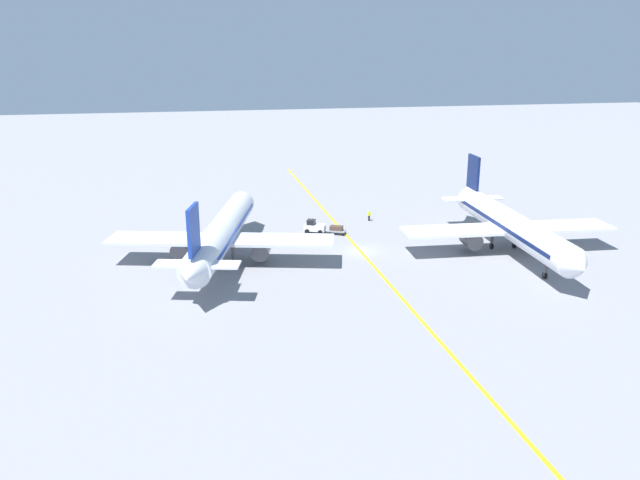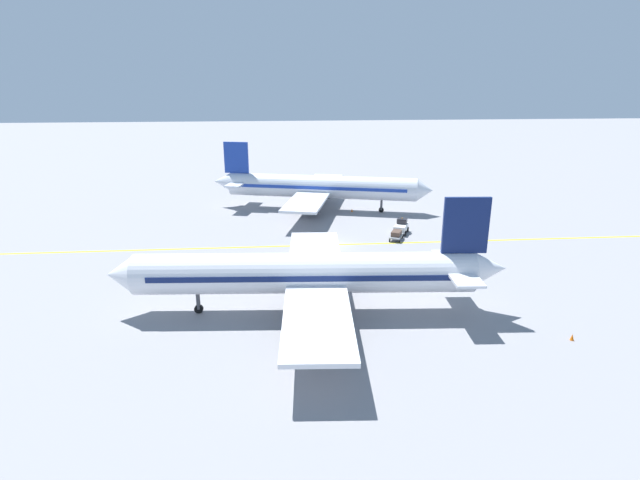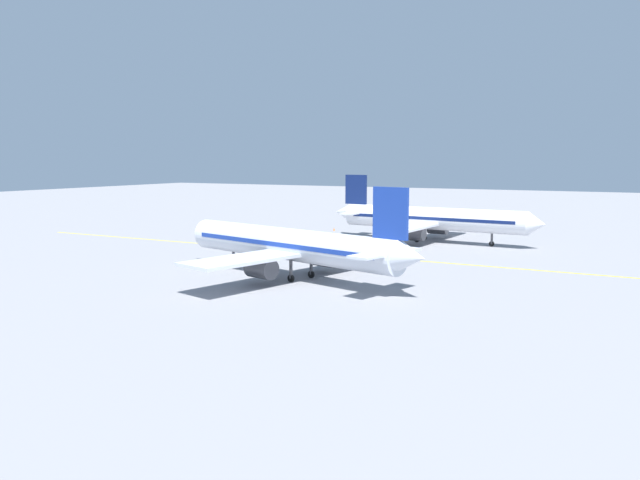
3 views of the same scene
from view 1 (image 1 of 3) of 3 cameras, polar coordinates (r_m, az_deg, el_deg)
The scene contains 9 objects.
ground_plane at distance 82.83m, azimuth 3.72°, elevation -1.04°, with size 400.00×400.00×0.00m, color gray.
apron_yellow_centreline at distance 82.83m, azimuth 3.72°, elevation -1.04°, with size 0.40×120.00×0.01m, color yellow.
airplane_at_gate at distance 84.98m, azimuth 16.99°, elevation 1.32°, with size 28.30×35.54×10.60m.
airplane_adjacent_stand at distance 78.58m, azimuth -8.99°, elevation 0.60°, with size 28.40×35.04×10.60m.
baggage_tug_white at distance 90.69m, azimuth -0.54°, elevation 1.21°, with size 3.35×2.71×2.11m.
baggage_cart_trailing at distance 90.05m, azimuth 1.51°, elevation 1.00°, with size 2.95×2.37×1.24m.
ground_crew_worker at distance 97.38m, azimuth 4.51°, elevation 2.28°, with size 0.38×0.50×1.68m.
traffic_cone_near_nose at distance 106.80m, azimuth 14.86°, elevation 2.73°, with size 0.32×0.32×0.55m, color orange.
traffic_cone_mid_apron at distance 84.58m, azimuth -7.88°, elevation -0.58°, with size 0.32×0.32×0.55m, color orange.
Camera 1 is at (21.98, 75.58, 25.78)m, focal length 35.00 mm.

